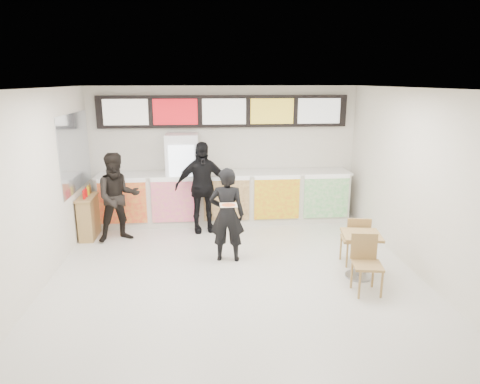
{
  "coord_description": "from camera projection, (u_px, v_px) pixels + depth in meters",
  "views": [
    {
      "loc": [
        -0.5,
        -6.13,
        3.12
      ],
      "look_at": [
        0.16,
        1.2,
        1.19
      ],
      "focal_mm": 32.0,
      "sensor_mm": 36.0,
      "label": 1
    }
  ],
  "objects": [
    {
      "name": "floor",
      "position": [
        237.0,
        284.0,
        6.74
      ],
      "size": [
        7.0,
        7.0,
        0.0
      ],
      "primitive_type": "plane",
      "color": "beige",
      "rests_on": "ground"
    },
    {
      "name": "ceiling",
      "position": [
        237.0,
        89.0,
        5.98
      ],
      "size": [
        7.0,
        7.0,
        0.0
      ],
      "primitive_type": "plane",
      "rotation": [
        3.14,
        0.0,
        0.0
      ],
      "color": "white",
      "rests_on": "wall_back"
    },
    {
      "name": "wall_back",
      "position": [
        224.0,
        153.0,
        9.73
      ],
      "size": [
        6.0,
        0.0,
        6.0
      ],
      "primitive_type": "plane",
      "rotation": [
        1.57,
        0.0,
        0.0
      ],
      "color": "silver",
      "rests_on": "floor"
    },
    {
      "name": "wall_left",
      "position": [
        28.0,
        197.0,
        6.1
      ],
      "size": [
        0.0,
        7.0,
        7.0
      ],
      "primitive_type": "plane",
      "rotation": [
        1.57,
        0.0,
        1.57
      ],
      "color": "silver",
      "rests_on": "floor"
    },
    {
      "name": "wall_right",
      "position": [
        429.0,
        188.0,
        6.62
      ],
      "size": [
        0.0,
        7.0,
        7.0
      ],
      "primitive_type": "plane",
      "rotation": [
        1.57,
        0.0,
        -1.57
      ],
      "color": "silver",
      "rests_on": "floor"
    },
    {
      "name": "service_counter",
      "position": [
        226.0,
        197.0,
        9.58
      ],
      "size": [
        5.56,
        0.77,
        1.14
      ],
      "color": "silver",
      "rests_on": "floor"
    },
    {
      "name": "menu_board",
      "position": [
        224.0,
        111.0,
        9.41
      ],
      "size": [
        5.5,
        0.14,
        0.7
      ],
      "color": "black",
      "rests_on": "wall_back"
    },
    {
      "name": "drinks_fridge",
      "position": [
        183.0,
        179.0,
        9.4
      ],
      "size": [
        0.7,
        0.67,
        2.0
      ],
      "color": "white",
      "rests_on": "floor"
    },
    {
      "name": "mirror_panel",
      "position": [
        75.0,
        152.0,
        8.4
      ],
      "size": [
        0.01,
        2.0,
        1.5
      ],
      "primitive_type": "cube",
      "color": "#B2B7BF",
      "rests_on": "wall_left"
    },
    {
      "name": "customer_main",
      "position": [
        227.0,
        215.0,
        7.45
      ],
      "size": [
        0.67,
        0.49,
        1.68
      ],
      "primitive_type": "imported",
      "rotation": [
        0.0,
        0.0,
        3.0
      ],
      "color": "black",
      "rests_on": "floor"
    },
    {
      "name": "customer_left",
      "position": [
        118.0,
        197.0,
        8.39
      ],
      "size": [
        1.04,
        0.92,
        1.77
      ],
      "primitive_type": "imported",
      "rotation": [
        0.0,
        0.0,
        0.34
      ],
      "color": "black",
      "rests_on": "floor"
    },
    {
      "name": "customer_mid",
      "position": [
        202.0,
        187.0,
        8.91
      ],
      "size": [
        1.18,
        0.65,
        1.91
      ],
      "primitive_type": "imported",
      "rotation": [
        0.0,
        0.0,
        0.17
      ],
      "color": "black",
      "rests_on": "floor"
    },
    {
      "name": "pizza_slice",
      "position": [
        228.0,
        205.0,
        6.94
      ],
      "size": [
        0.36,
        0.36,
        0.02
      ],
      "color": "beige",
      "rests_on": "customer_main"
    },
    {
      "name": "cafe_table",
      "position": [
        361.0,
        247.0,
        6.87
      ],
      "size": [
        0.68,
        1.56,
        0.88
      ],
      "rotation": [
        0.0,
        0.0,
        -0.16
      ],
      "color": "#A7824C",
      "rests_on": "floor"
    },
    {
      "name": "condiment_ledge",
      "position": [
        89.0,
        216.0,
        8.66
      ],
      "size": [
        0.31,
        0.77,
        1.03
      ],
      "color": "#A7824C",
      "rests_on": "floor"
    }
  ]
}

